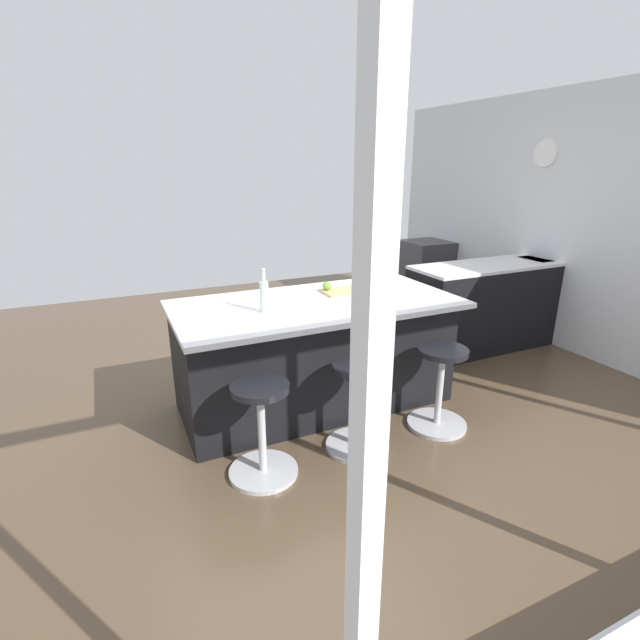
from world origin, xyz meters
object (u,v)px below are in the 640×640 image
(water_bottle, at_px, (264,295))
(stool_near_camera, at_px, (262,433))
(cutting_board, at_px, (344,291))
(kitchen_island, at_px, (315,352))
(stool_middle, at_px, (358,410))
(stool_by_window, at_px, (439,390))
(oven_range, at_px, (425,272))
(apple_green, at_px, (327,286))

(water_bottle, bearing_deg, stool_near_camera, 68.01)
(cutting_board, height_order, water_bottle, water_bottle)
(kitchen_island, xyz_separation_m, water_bottle, (0.45, 0.13, 0.56))
(stool_middle, height_order, cutting_board, cutting_board)
(kitchen_island, relative_size, water_bottle, 6.93)
(cutting_board, bearing_deg, stool_by_window, 114.25)
(oven_range, relative_size, stool_middle, 1.39)
(cutting_board, height_order, apple_green, apple_green)
(oven_range, bearing_deg, kitchen_island, 37.93)
(stool_by_window, distance_m, water_bottle, 1.46)
(kitchen_island, relative_size, stool_near_camera, 3.45)
(stool_by_window, bearing_deg, apple_green, -60.20)
(stool_by_window, height_order, stool_near_camera, same)
(stool_by_window, xyz_separation_m, cutting_board, (0.37, -0.82, 0.60))
(kitchen_island, bearing_deg, stool_middle, 90.00)
(apple_green, bearing_deg, water_bottle, 24.68)
(cutting_board, bearing_deg, oven_range, -139.97)
(stool_by_window, height_order, apple_green, apple_green)
(oven_range, bearing_deg, cutting_board, 40.03)
(oven_range, height_order, apple_green, apple_green)
(stool_middle, distance_m, cutting_board, 1.06)
(stool_near_camera, height_order, water_bottle, water_bottle)
(water_bottle, bearing_deg, cutting_board, -163.03)
(stool_by_window, height_order, cutting_board, cutting_board)
(oven_range, bearing_deg, apple_green, 37.62)
(stool_near_camera, height_order, apple_green, apple_green)
(stool_middle, bearing_deg, cutting_board, -110.88)
(cutting_board, bearing_deg, stool_middle, 69.12)
(cutting_board, bearing_deg, water_bottle, 16.97)
(stool_middle, xyz_separation_m, cutting_board, (-0.31, -0.82, 0.60))
(oven_range, height_order, kitchen_island, kitchen_island)
(oven_range, distance_m, stool_near_camera, 4.29)
(stool_middle, relative_size, water_bottle, 2.01)
(stool_middle, height_order, water_bottle, water_bottle)
(stool_middle, bearing_deg, oven_range, -133.48)
(stool_middle, relative_size, cutting_board, 1.74)
(oven_range, xyz_separation_m, stool_near_camera, (3.29, 2.75, -0.14))
(oven_range, distance_m, stool_by_window, 3.35)
(stool_near_camera, height_order, cutting_board, cutting_board)
(kitchen_island, relative_size, stool_middle, 3.45)
(oven_range, xyz_separation_m, cutting_board, (2.29, 1.92, 0.46))
(oven_range, bearing_deg, stool_near_camera, 39.87)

